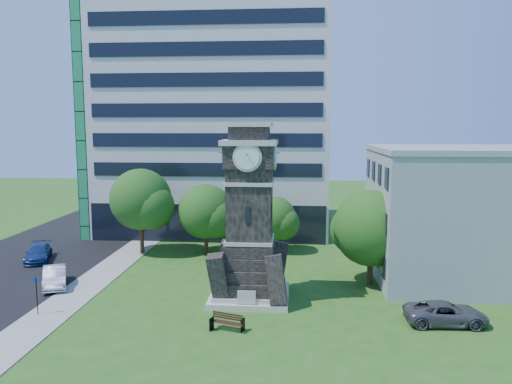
# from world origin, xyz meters

# --- Properties ---
(ground) EXTENTS (160.00, 160.00, 0.00)m
(ground) POSITION_xyz_m (0.00, 0.00, 0.00)
(ground) COLOR #255518
(ground) RESTS_ON ground
(sidewalk) EXTENTS (3.00, 70.00, 0.06)m
(sidewalk) POSITION_xyz_m (-9.50, 5.00, 0.03)
(sidewalk) COLOR gray
(sidewalk) RESTS_ON ground
(clock_tower) EXTENTS (5.40, 5.40, 12.22)m
(clock_tower) POSITION_xyz_m (3.00, 2.00, 5.28)
(clock_tower) COLOR #BCB7A4
(clock_tower) RESTS_ON ground
(office_tall) EXTENTS (26.20, 15.11, 28.60)m
(office_tall) POSITION_xyz_m (-3.20, 25.84, 14.22)
(office_tall) COLOR silver
(office_tall) RESTS_ON ground
(office_low) EXTENTS (15.20, 12.20, 10.40)m
(office_low) POSITION_xyz_m (19.97, 8.00, 5.21)
(office_low) COLOR #96999B
(office_low) RESTS_ON ground
(car_street_mid) EXTENTS (3.34, 4.78, 1.49)m
(car_street_mid) POSITION_xyz_m (-11.87, 3.34, 0.75)
(car_street_mid) COLOR #B3B4BB
(car_street_mid) RESTS_ON ground
(car_street_north) EXTENTS (3.48, 5.20, 1.40)m
(car_street_north) POSITION_xyz_m (-16.84, 10.26, 0.70)
(car_street_north) COLOR navy
(car_street_north) RESTS_ON ground
(car_east_lot) EXTENTS (5.01, 2.42, 1.37)m
(car_east_lot) POSITION_xyz_m (15.32, -1.74, 0.69)
(car_east_lot) COLOR #4E4D52
(car_east_lot) RESTS_ON ground
(park_bench) EXTENTS (1.96, 0.52, 1.02)m
(park_bench) POSITION_xyz_m (2.18, -3.68, 0.54)
(park_bench) COLOR black
(park_bench) RESTS_ON ground
(street_sign) EXTENTS (0.60, 0.06, 2.51)m
(street_sign) POSITION_xyz_m (-10.23, -2.29, 1.57)
(street_sign) COLOR black
(street_sign) RESTS_ON ground
(tree_nw) EXTENTS (6.35, 5.77, 8.08)m
(tree_nw) POSITION_xyz_m (-8.29, 13.65, 4.98)
(tree_nw) COLOR #332114
(tree_nw) RESTS_ON ground
(tree_nc) EXTENTS (5.66, 5.15, 6.63)m
(tree_nc) POSITION_xyz_m (-2.18, 13.94, 3.89)
(tree_nc) COLOR #332114
(tree_nc) RESTS_ON ground
(tree_ne) EXTENTS (4.67, 4.24, 5.35)m
(tree_ne) POSITION_xyz_m (4.18, 15.29, 3.10)
(tree_ne) COLOR #332114
(tree_ne) RESTS_ON ground
(tree_east) EXTENTS (6.32, 5.75, 7.25)m
(tree_east) POSITION_xyz_m (11.91, 5.73, 4.20)
(tree_east) COLOR #332114
(tree_east) RESTS_ON ground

